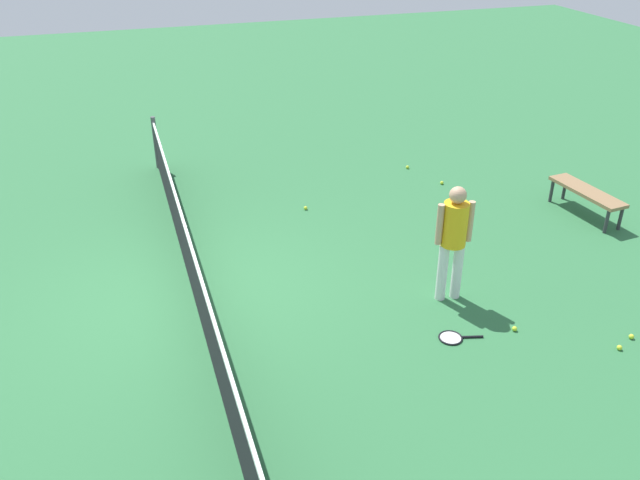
% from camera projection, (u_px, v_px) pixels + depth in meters
% --- Properties ---
extents(ground_plane, '(40.00, 40.00, 0.00)m').
position_uv_depth(ground_plane, '(194.00, 294.00, 9.44)').
color(ground_plane, '#2D6B3D').
extents(court_net, '(10.09, 0.09, 1.07)m').
position_uv_depth(court_net, '(191.00, 264.00, 9.20)').
color(court_net, '#4C4C51').
rests_on(court_net, ground_plane).
extents(player_near_side, '(0.37, 0.53, 1.70)m').
position_uv_depth(player_near_side, '(454.00, 234.00, 8.89)').
color(player_near_side, white).
rests_on(player_near_side, ground_plane).
extents(tennis_racket_near_player, '(0.38, 0.61, 0.03)m').
position_uv_depth(tennis_racket_near_player, '(453.00, 338.00, 8.52)').
color(tennis_racket_near_player, black).
rests_on(tennis_racket_near_player, ground_plane).
extents(tennis_ball_near_player, '(0.07, 0.07, 0.07)m').
position_uv_depth(tennis_ball_near_player, '(442.00, 183.00, 12.85)').
color(tennis_ball_near_player, '#C6E033').
rests_on(tennis_ball_near_player, ground_plane).
extents(tennis_ball_by_net, '(0.07, 0.07, 0.07)m').
position_uv_depth(tennis_ball_by_net, '(515.00, 329.00, 8.66)').
color(tennis_ball_by_net, '#C6E033').
rests_on(tennis_ball_by_net, ground_plane).
extents(tennis_ball_midcourt, '(0.07, 0.07, 0.07)m').
position_uv_depth(tennis_ball_midcourt, '(631.00, 337.00, 8.51)').
color(tennis_ball_midcourt, '#C6E033').
rests_on(tennis_ball_midcourt, ground_plane).
extents(tennis_ball_baseline, '(0.07, 0.07, 0.07)m').
position_uv_depth(tennis_ball_baseline, '(408.00, 167.00, 13.55)').
color(tennis_ball_baseline, '#C6E033').
rests_on(tennis_ball_baseline, ground_plane).
extents(tennis_ball_stray_left, '(0.07, 0.07, 0.07)m').
position_uv_depth(tennis_ball_stray_left, '(306.00, 208.00, 11.86)').
color(tennis_ball_stray_left, '#C6E033').
rests_on(tennis_ball_stray_left, ground_plane).
extents(tennis_ball_stray_right, '(0.07, 0.07, 0.07)m').
position_uv_depth(tennis_ball_stray_right, '(619.00, 348.00, 8.31)').
color(tennis_ball_stray_right, '#C6E033').
rests_on(tennis_ball_stray_right, ground_plane).
extents(courtside_bench, '(1.53, 0.55, 0.48)m').
position_uv_depth(courtside_bench, '(587.00, 193.00, 11.49)').
color(courtside_bench, olive).
rests_on(courtside_bench, ground_plane).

